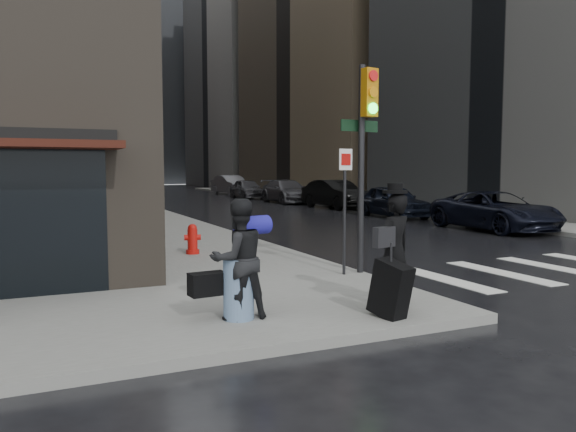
# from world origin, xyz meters

# --- Properties ---
(ground) EXTENTS (140.00, 140.00, 0.00)m
(ground) POSITION_xyz_m (0.00, 0.00, 0.00)
(ground) COLOR black
(ground) RESTS_ON ground
(sidewalk_left) EXTENTS (4.00, 50.00, 0.15)m
(sidewalk_left) POSITION_xyz_m (0.00, 27.00, 0.07)
(sidewalk_left) COLOR slate
(sidewalk_left) RESTS_ON ground
(sidewalk_right) EXTENTS (3.00, 50.00, 0.15)m
(sidewalk_right) POSITION_xyz_m (13.50, 27.00, 0.07)
(sidewalk_right) COLOR slate
(sidewalk_right) RESTS_ON ground
(bldg_right_far) EXTENTS (22.00, 20.00, 25.00)m
(bldg_right_far) POSITION_xyz_m (26.00, 58.00, 12.50)
(bldg_right_far) COLOR gray
(bldg_right_far) RESTS_ON ground
(bldg_distant) EXTENTS (40.00, 12.00, 32.00)m
(bldg_distant) POSITION_xyz_m (6.00, 78.00, 16.00)
(bldg_distant) COLOR gray
(bldg_distant) RESTS_ON ground
(man_overcoat) EXTENTS (1.00, 1.16, 1.93)m
(man_overcoat) POSITION_xyz_m (0.75, -1.13, 0.96)
(man_overcoat) COLOR black
(man_overcoat) RESTS_ON ground
(man_jeans) EXTENTS (1.23, 0.72, 1.70)m
(man_jeans) POSITION_xyz_m (-1.57, -0.69, 1.00)
(man_jeans) COLOR black
(man_jeans) RESTS_ON ground
(traffic_light) EXTENTS (1.04, 0.53, 4.18)m
(traffic_light) POSITION_xyz_m (1.88, 1.55, 2.84)
(traffic_light) COLOR black
(traffic_light) RESTS_ON ground
(fire_hydrant) EXTENTS (0.43, 0.33, 0.75)m
(fire_hydrant) POSITION_xyz_m (-0.57, 5.53, 0.48)
(fire_hydrant) COLOR #B9100B
(fire_hydrant) RESTS_ON ground
(parked_car_0) EXTENTS (2.54, 5.24, 1.44)m
(parked_car_0) POSITION_xyz_m (11.29, 7.47, 0.72)
(parked_car_0) COLOR black
(parked_car_0) RESTS_ON ground
(parked_car_1) EXTENTS (1.99, 4.51, 1.51)m
(parked_car_1) POSITION_xyz_m (11.05, 13.57, 0.76)
(parked_car_1) COLOR black
(parked_car_1) RESTS_ON ground
(parked_car_2) EXTENTS (2.10, 5.04, 1.62)m
(parked_car_2) POSITION_xyz_m (11.45, 19.68, 0.81)
(parked_car_2) COLOR black
(parked_car_2) RESTS_ON ground
(parked_car_3) EXTENTS (2.27, 5.32, 1.53)m
(parked_car_3) POSITION_xyz_m (11.17, 25.79, 0.76)
(parked_car_3) COLOR #3A3A3E
(parked_car_3) RESTS_ON ground
(parked_car_4) EXTENTS (1.89, 4.37, 1.47)m
(parked_car_4) POSITION_xyz_m (10.63, 31.89, 0.74)
(parked_car_4) COLOR #3B3B3F
(parked_car_4) RESTS_ON ground
(parked_car_5) EXTENTS (2.28, 5.24, 1.67)m
(parked_car_5) POSITION_xyz_m (11.43, 38.00, 0.84)
(parked_car_5) COLOR #535358
(parked_car_5) RESTS_ON ground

